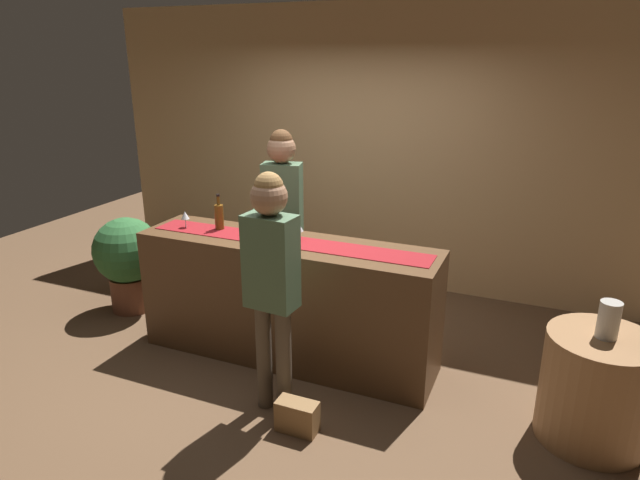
{
  "coord_description": "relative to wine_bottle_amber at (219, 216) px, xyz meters",
  "views": [
    {
      "loc": [
        1.86,
        -3.66,
        2.42
      ],
      "look_at": [
        0.29,
        0.0,
        1.06
      ],
      "focal_mm": 31.14,
      "sensor_mm": 36.0,
      "label": 1
    }
  ],
  "objects": [
    {
      "name": "bar_counter",
      "position": [
        0.64,
        -0.06,
        -0.62
      ],
      "size": [
        2.44,
        0.6,
        1.01
      ],
      "primitive_type": "cube",
      "color": "#543821",
      "rests_on": "ground"
    },
    {
      "name": "bartender",
      "position": [
        0.32,
        0.52,
        -0.0
      ],
      "size": [
        0.38,
        0.28,
        1.8
      ],
      "rotation": [
        0.0,
        0.0,
        3.39
      ],
      "color": "#26262B",
      "rests_on": "ground"
    },
    {
      "name": "customer_sipping",
      "position": [
        0.88,
        -0.74,
        -0.06
      ],
      "size": [
        0.35,
        0.24,
        1.72
      ],
      "rotation": [
        0.0,
        0.0,
        -0.07
      ],
      "color": "brown",
      "rests_on": "ground"
    },
    {
      "name": "potted_plant_tall",
      "position": [
        -1.17,
        0.15,
        -0.59
      ],
      "size": [
        0.64,
        0.64,
        0.93
      ],
      "color": "brown",
      "rests_on": "ground"
    },
    {
      "name": "round_side_table",
      "position": [
        2.92,
        -0.21,
        -0.76
      ],
      "size": [
        0.68,
        0.68,
        0.74
      ],
      "primitive_type": "cylinder",
      "color": "#996B42",
      "rests_on": "ground"
    },
    {
      "name": "wine_bottle_amber",
      "position": [
        0.0,
        0.0,
        0.0
      ],
      "size": [
        0.07,
        0.07,
        0.3
      ],
      "color": "brown",
      "rests_on": "bar_counter"
    },
    {
      "name": "back_wall",
      "position": [
        0.64,
        1.84,
        0.32
      ],
      "size": [
        6.0,
        0.12,
        2.9
      ],
      "primitive_type": "cube",
      "color": "tan",
      "rests_on": "ground"
    },
    {
      "name": "vase_on_side_table",
      "position": [
        2.93,
        -0.21,
        -0.27
      ],
      "size": [
        0.13,
        0.13,
        0.24
      ],
      "primitive_type": "cylinder",
      "color": "#B7B2A8",
      "rests_on": "round_side_table"
    },
    {
      "name": "wine_bottle_green",
      "position": [
        0.35,
        0.04,
        0.0
      ],
      "size": [
        0.07,
        0.07,
        0.3
      ],
      "color": "#194723",
      "rests_on": "bar_counter"
    },
    {
      "name": "wine_glass_mid_counter",
      "position": [
        -0.29,
        -0.08,
        -0.01
      ],
      "size": [
        0.07,
        0.07,
        0.14
      ],
      "color": "silver",
      "rests_on": "bar_counter"
    },
    {
      "name": "handbag",
      "position": [
        1.13,
        -0.91,
        -1.02
      ],
      "size": [
        0.28,
        0.14,
        0.22
      ],
      "primitive_type": "cube",
      "color": "olive",
      "rests_on": "ground"
    },
    {
      "name": "ground_plane",
      "position": [
        0.64,
        -0.06,
        -1.13
      ],
      "size": [
        10.0,
        10.0,
        0.0
      ],
      "primitive_type": "plane",
      "color": "brown"
    },
    {
      "name": "wine_glass_near_customer",
      "position": [
        0.73,
        -0.0,
        -0.01
      ],
      "size": [
        0.07,
        0.07,
        0.14
      ],
      "color": "silver",
      "rests_on": "bar_counter"
    },
    {
      "name": "counter_runner_cloth",
      "position": [
        0.64,
        -0.06,
        -0.11
      ],
      "size": [
        2.32,
        0.28,
        0.01
      ],
      "primitive_type": "cube",
      "color": "maroon",
      "rests_on": "bar_counter"
    }
  ]
}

